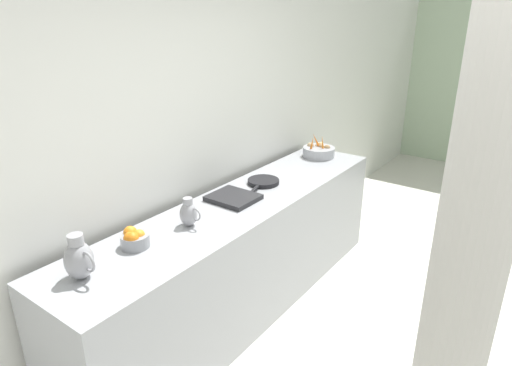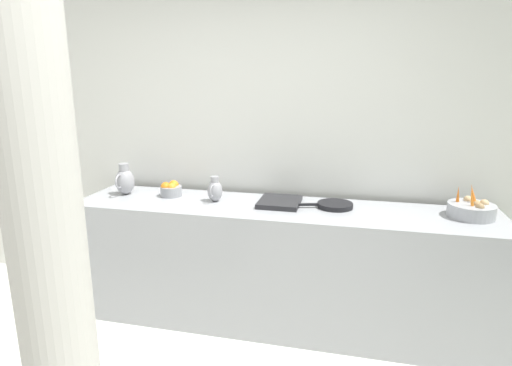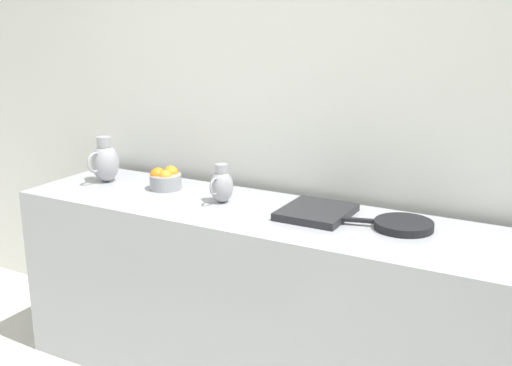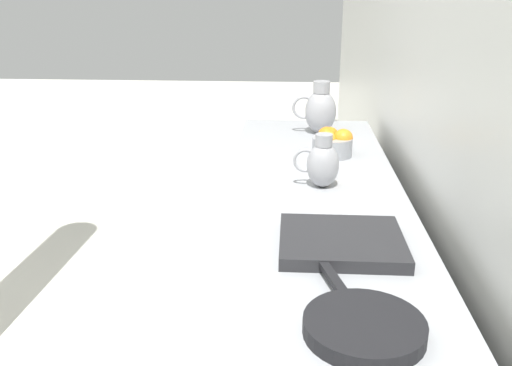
# 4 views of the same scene
# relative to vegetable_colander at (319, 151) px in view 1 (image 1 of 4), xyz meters

# --- Properties ---
(tile_wall_left) EXTENTS (0.10, 9.25, 3.00)m
(tile_wall_left) POSITION_rel_vegetable_colander_xyz_m (-0.37, -0.80, 0.52)
(tile_wall_left) COLOR silver
(tile_wall_left) RESTS_ON ground_plane
(prep_counter) EXTENTS (0.65, 3.09, 0.93)m
(prep_counter) POSITION_rel_vegetable_colander_xyz_m (0.07, -1.30, -0.52)
(prep_counter) COLOR #9EA0A5
(prep_counter) RESTS_ON ground_plane
(vegetable_colander) EXTENTS (0.30, 0.30, 0.22)m
(vegetable_colander) POSITION_rel_vegetable_colander_xyz_m (0.00, 0.00, 0.00)
(vegetable_colander) COLOR #9EA0A5
(vegetable_colander) RESTS_ON prep_counter
(orange_bowl) EXTENTS (0.17, 0.17, 0.12)m
(orange_bowl) POSITION_rel_vegetable_colander_xyz_m (-0.03, -2.21, 0.00)
(orange_bowl) COLOR gray
(orange_bowl) RESTS_ON prep_counter
(metal_pitcher_tall) EXTENTS (0.21, 0.15, 0.25)m
(metal_pitcher_tall) POSITION_rel_vegetable_colander_xyz_m (0.01, -2.58, 0.06)
(metal_pitcher_tall) COLOR #939399
(metal_pitcher_tall) RESTS_ON prep_counter
(metal_pitcher_short) EXTENTS (0.16, 0.12, 0.19)m
(metal_pitcher_short) POSITION_rel_vegetable_colander_xyz_m (0.03, -1.81, 0.04)
(metal_pitcher_short) COLOR #939399
(metal_pitcher_short) RESTS_ON prep_counter
(counter_sink_basin) EXTENTS (0.34, 0.30, 0.04)m
(counter_sink_basin) POSITION_rel_vegetable_colander_xyz_m (0.00, -1.31, -0.03)
(counter_sink_basin) COLOR #232326
(counter_sink_basin) RESTS_ON prep_counter
(skillet_on_counter) EXTENTS (0.26, 0.42, 0.03)m
(skillet_on_counter) POSITION_rel_vegetable_colander_xyz_m (-0.01, -0.91, -0.03)
(skillet_on_counter) COLOR black
(skillet_on_counter) RESTS_ON prep_counter
(support_column) EXTENTS (0.29, 0.29, 3.00)m
(support_column) POSITION_rel_vegetable_colander_xyz_m (1.70, -1.92, 0.52)
(support_column) COLOR #B2AFA8
(support_column) RESTS_ON ground_plane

